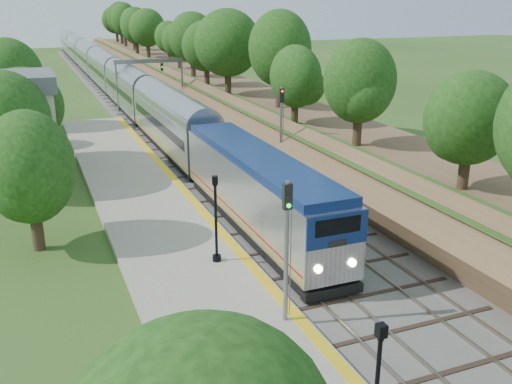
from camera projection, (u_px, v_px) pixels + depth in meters
name	position (u px, v px, depth m)	size (l,w,h in m)	color
ground	(402.00, 368.00, 21.21)	(320.00, 320.00, 0.00)	#2D4C19
trackbed	(140.00, 103.00, 74.56)	(9.50, 170.00, 0.28)	#4C4944
platform	(164.00, 230.00, 33.34)	(6.40, 68.00, 0.38)	gray
yellow_stripe	(211.00, 220.00, 34.29)	(0.55, 68.00, 0.01)	gold
embankment	(201.00, 85.00, 76.92)	(10.64, 170.00, 11.70)	brown
signal_gantry	(149.00, 71.00, 68.80)	(8.40, 0.38, 6.20)	slate
trees_behind_platform	(44.00, 149.00, 33.92)	(7.82, 53.32, 7.21)	#332316
train	(106.00, 73.00, 86.68)	(3.04, 142.78, 4.47)	black
lamppost_far	(216.00, 224.00, 28.37)	(0.45, 0.45, 4.51)	black
signal_platform	(287.00, 237.00, 22.50)	(0.35, 0.28, 6.05)	slate
signal_farside	(281.00, 121.00, 43.73)	(0.36, 0.29, 6.61)	slate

